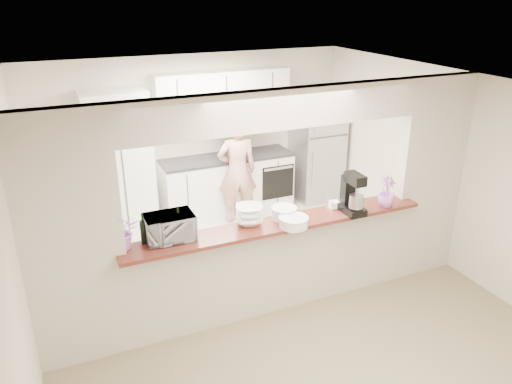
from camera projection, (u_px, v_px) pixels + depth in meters
floor at (275, 306)px, 5.73m from camera, size 6.00×6.00×0.00m
tile_overlay at (227, 247)px, 7.04m from camera, size 5.00×2.90×0.01m
partition at (277, 187)px, 5.17m from camera, size 5.00×0.15×2.50m
bar_counter at (276, 263)px, 5.51m from camera, size 3.40×0.38×1.09m
kitchen_cabinets at (187, 159)px, 7.60m from camera, size 3.15×0.62×2.25m
refrigerator at (317, 150)px, 8.42m from camera, size 0.75×0.70×1.70m
flower_left at (122, 231)px, 4.70m from camera, size 0.38×0.34×0.36m
wine_bottle_a at (179, 225)px, 4.94m from camera, size 0.07×0.07×0.33m
wine_bottle_b at (144, 232)px, 4.81m from camera, size 0.06×0.06×0.32m
toaster_oven at (169, 227)px, 4.88m from camera, size 0.48×0.32×0.26m
serving_bowls at (249, 215)px, 5.21m from camera, size 0.34×0.34×0.20m
plate_stack_a at (284, 213)px, 5.36m from camera, size 0.28×0.28×0.13m
plate_stack_b at (294, 222)px, 5.18m from camera, size 0.31×0.31×0.11m
red_bowl at (295, 216)px, 5.35m from camera, size 0.16×0.16×0.08m
tan_bowl at (278, 215)px, 5.39m from camera, size 0.14×0.14×0.06m
utensil_caddy at (339, 199)px, 5.62m from camera, size 0.25×0.16×0.23m
stand_mixer at (352, 195)px, 5.44m from camera, size 0.20×0.32×0.46m
flower_right at (387, 192)px, 5.61m from camera, size 0.22×0.22×0.36m
person at (237, 171)px, 7.53m from camera, size 0.65×0.48×1.65m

